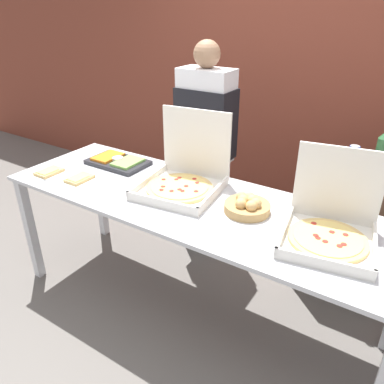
% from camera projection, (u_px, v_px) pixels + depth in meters
% --- Properties ---
extents(ground_plane, '(16.00, 16.00, 0.00)m').
position_uv_depth(ground_plane, '(192.00, 306.00, 2.64)').
color(ground_plane, slate).
extents(brick_wall_behind, '(10.00, 0.06, 2.80)m').
position_uv_depth(brick_wall_behind, '(297.00, 68.00, 3.28)').
color(brick_wall_behind, brown).
rests_on(brick_wall_behind, ground_plane).
extents(buffet_table, '(2.49, 0.81, 0.86)m').
position_uv_depth(buffet_table, '(192.00, 213.00, 2.30)').
color(buffet_table, silver).
rests_on(buffet_table, ground_plane).
extents(pizza_box_near_left, '(0.53, 0.55, 0.47)m').
position_uv_depth(pizza_box_near_left, '(184.00, 176.00, 2.35)').
color(pizza_box_near_left, silver).
rests_on(pizza_box_near_left, buffet_table).
extents(pizza_box_far_right, '(0.50, 0.51, 0.43)m').
position_uv_depth(pizza_box_far_right, '(330.00, 226.00, 1.84)').
color(pizza_box_far_right, silver).
rests_on(pizza_box_far_right, buffet_table).
extents(paper_plate_front_left, '(0.21, 0.21, 0.03)m').
position_uv_depth(paper_plate_front_left, '(49.00, 172.00, 2.58)').
color(paper_plate_front_left, white).
rests_on(paper_plate_front_left, buffet_table).
extents(paper_plate_front_center, '(0.23, 0.23, 0.03)m').
position_uv_depth(paper_plate_front_center, '(80.00, 179.00, 2.48)').
color(paper_plate_front_center, white).
rests_on(paper_plate_front_center, buffet_table).
extents(veggie_tray, '(0.43, 0.27, 0.05)m').
position_uv_depth(veggie_tray, '(118.00, 161.00, 2.73)').
color(veggie_tray, '#28282D').
rests_on(veggie_tray, buffet_table).
extents(bread_basket, '(0.26, 0.26, 0.10)m').
position_uv_depth(bread_basket, '(247.00, 205.00, 2.10)').
color(bread_basket, tan).
rests_on(bread_basket, buffet_table).
extents(sideboard_podium, '(0.61, 0.56, 0.95)m').
position_uv_depth(sideboard_podium, '(353.00, 227.00, 2.68)').
color(sideboard_podium, '#4C3323').
rests_on(sideboard_podium, ground_plane).
extents(soda_bottle, '(0.09, 0.09, 0.30)m').
position_uv_depth(soda_bottle, '(383.00, 149.00, 2.37)').
color(soda_bottle, '#2D6638').
rests_on(soda_bottle, sideboard_podium).
extents(soda_can_silver, '(0.07, 0.07, 0.12)m').
position_uv_depth(soda_can_silver, '(359.00, 169.00, 2.27)').
color(soda_can_silver, silver).
rests_on(soda_can_silver, sideboard_podium).
extents(soda_can_colored, '(0.07, 0.07, 0.12)m').
position_uv_depth(soda_can_colored, '(353.00, 155.00, 2.47)').
color(soda_can_colored, '#334CB2').
rests_on(soda_can_colored, sideboard_podium).
extents(person_server_vest, '(0.42, 0.24, 1.69)m').
position_uv_depth(person_server_vest, '(205.00, 142.00, 2.89)').
color(person_server_vest, slate).
rests_on(person_server_vest, ground_plane).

